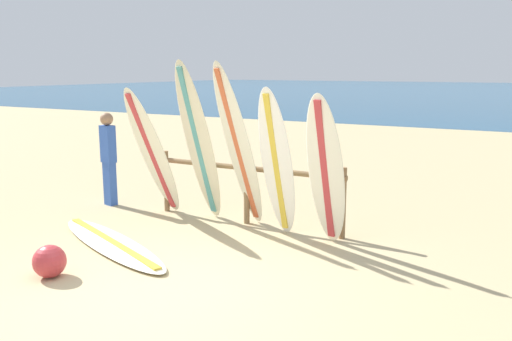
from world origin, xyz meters
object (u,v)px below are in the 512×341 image
(surfboard_leaning_center, at_px, (277,164))
(beachgoer_standing, at_px, (108,155))
(surfboard_leaning_center_left, at_px, (239,147))
(surfboard_leaning_left, at_px, (199,142))
(surfboard_lying_on_sand, at_px, (111,243))
(surfboard_rack, at_px, (247,181))
(surfboard_leaning_far_left, at_px, (153,153))
(beach_ball, at_px, (49,261))
(surfboard_leaning_center_right, at_px, (326,171))

(surfboard_leaning_center, distance_m, beachgoer_standing, 3.42)
(surfboard_leaning_center_left, bearing_deg, beachgoer_standing, 176.89)
(surfboard_leaning_left, height_order, surfboard_lying_on_sand, surfboard_leaning_left)
(surfboard_lying_on_sand, xyz_separation_m, beachgoer_standing, (-1.57, 1.64, 0.86))
(surfboard_leaning_center, bearing_deg, surfboard_lying_on_sand, -143.32)
(surfboard_rack, distance_m, beachgoer_standing, 2.68)
(surfboard_rack, bearing_deg, surfboard_leaning_center_left, -81.65)
(surfboard_lying_on_sand, bearing_deg, surfboard_rack, 58.60)
(surfboard_leaning_far_left, bearing_deg, surfboard_rack, 16.85)
(surfboard_leaning_center_left, distance_m, beachgoer_standing, 2.74)
(surfboard_leaning_far_left, xyz_separation_m, surfboard_leaning_center_left, (1.49, 0.13, 0.19))
(surfboard_leaning_left, relative_size, surfboard_lying_on_sand, 0.87)
(beach_ball, bearing_deg, surfboard_leaning_center, 56.96)
(beach_ball, bearing_deg, surfboard_leaning_far_left, 101.95)
(surfboard_leaning_left, bearing_deg, surfboard_rack, 21.08)
(surfboard_leaning_far_left, relative_size, surfboard_leaning_left, 0.84)
(surfboard_rack, bearing_deg, surfboard_leaning_far_left, -163.15)
(surfboard_leaning_left, xyz_separation_m, beach_ball, (-0.22, -2.70, -1.06))
(surfboard_leaning_center_right, bearing_deg, surfboard_leaning_far_left, -179.85)
(surfboard_leaning_far_left, xyz_separation_m, beach_ball, (0.54, -2.53, -0.87))
(surfboard_leaning_left, height_order, beach_ball, surfboard_leaning_left)
(surfboard_rack, xyz_separation_m, surfboard_lying_on_sand, (-1.10, -1.80, -0.64))
(surfboard_leaning_far_left, height_order, surfboard_leaning_center, surfboard_leaning_center)
(surfboard_rack, distance_m, surfboard_leaning_center_right, 1.55)
(surfboard_rack, xyz_separation_m, surfboard_leaning_left, (-0.69, -0.27, 0.58))
(surfboard_leaning_center_left, height_order, surfboard_leaning_center, surfboard_leaning_center_left)
(surfboard_leaning_far_left, relative_size, surfboard_lying_on_sand, 0.73)
(surfboard_rack, distance_m, surfboard_leaning_center_left, 0.65)
(surfboard_leaning_center_left, relative_size, beachgoer_standing, 1.53)
(beachgoer_standing, bearing_deg, surfboard_leaning_center_right, -3.77)
(surfboard_lying_on_sand, relative_size, beach_ball, 7.57)
(beachgoer_standing, bearing_deg, surfboard_rack, 3.42)
(surfboard_lying_on_sand, height_order, beach_ball, beach_ball)
(surfboard_leaning_center, xyz_separation_m, surfboard_lying_on_sand, (-1.83, -1.36, -1.04))
(surfboard_lying_on_sand, xyz_separation_m, beach_ball, (0.18, -1.17, 0.15))
(surfboard_leaning_center, distance_m, surfboard_leaning_center_right, 0.72)
(surfboard_leaning_center_right, bearing_deg, surfboard_lying_on_sand, -151.76)
(surfboard_leaning_far_left, xyz_separation_m, beachgoer_standing, (-1.22, 0.28, -0.16))
(surfboard_leaning_left, bearing_deg, beach_ball, -94.70)
(surfboard_leaning_left, xyz_separation_m, surfboard_leaning_center_right, (2.14, -0.16, -0.22))
(surfboard_leaning_far_left, relative_size, surfboard_leaning_center, 0.98)
(surfboard_leaning_center_right, distance_m, beachgoer_standing, 4.13)
(surfboard_leaning_left, bearing_deg, surfboard_leaning_center, -6.75)
(surfboard_leaning_center_left, height_order, beach_ball, surfboard_leaning_center_left)
(surfboard_rack, height_order, surfboard_leaning_far_left, surfboard_leaning_far_left)
(surfboard_lying_on_sand, bearing_deg, surfboard_leaning_far_left, 104.47)
(surfboard_leaning_far_left, relative_size, surfboard_leaning_center_left, 0.85)
(surfboard_rack, height_order, surfboard_leaning_left, surfboard_leaning_left)
(surfboard_rack, distance_m, surfboard_leaning_center, 0.94)
(beachgoer_standing, distance_m, beach_ball, 3.39)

